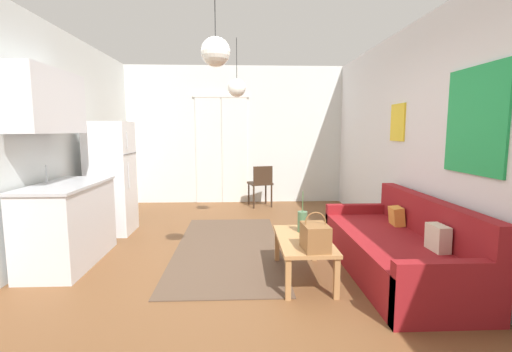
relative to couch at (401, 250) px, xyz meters
name	(u,v)px	position (x,y,z in m)	size (l,w,h in m)	color
ground_plane	(232,279)	(-1.76, 0.05, -0.30)	(4.97, 8.26, 0.10)	brown
wall_back	(235,136)	(-1.77, 3.92, 1.12)	(4.57, 0.13, 2.78)	silver
wall_right	(450,140)	(0.47, 0.05, 1.14)	(0.12, 7.86, 2.78)	silver
area_rug	(228,248)	(-1.82, 0.91, -0.25)	(1.30, 2.86, 0.01)	brown
couch	(401,250)	(0.00, 0.00, 0.00)	(0.89, 2.17, 0.80)	maroon
coffee_table	(303,243)	(-1.03, -0.05, 0.11)	(0.51, 1.03, 0.41)	#B27F4C
bamboo_vase	(302,222)	(-1.00, 0.18, 0.27)	(0.10, 0.10, 0.44)	#47704C
handbag	(315,237)	(-0.99, -0.40, 0.28)	(0.24, 0.32, 0.35)	brown
refrigerator	(111,178)	(-3.52, 1.70, 0.55)	(0.59, 0.61, 1.61)	white
kitchen_counter	(63,192)	(-3.62, 0.48, 0.56)	(0.62, 1.31, 2.14)	silver
accent_chair	(261,182)	(-1.26, 3.37, 0.23)	(0.51, 0.50, 0.81)	#382619
pendant_lamp_near	(216,52)	(-1.87, -0.28, 1.92)	(0.26, 0.26, 0.74)	black
pendant_lamp_far	(237,88)	(-1.70, 1.71, 1.84)	(0.26, 0.26, 0.82)	black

